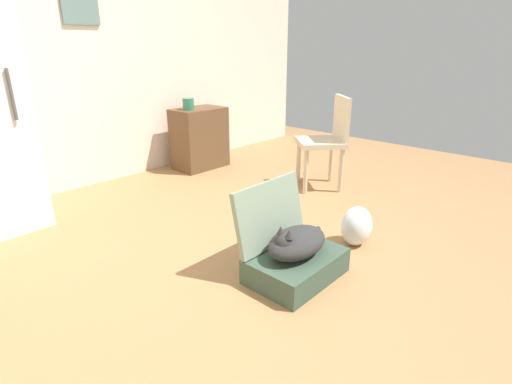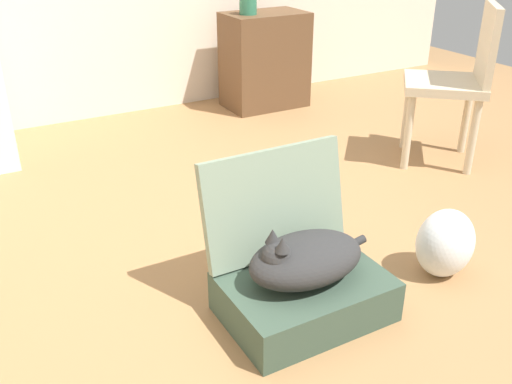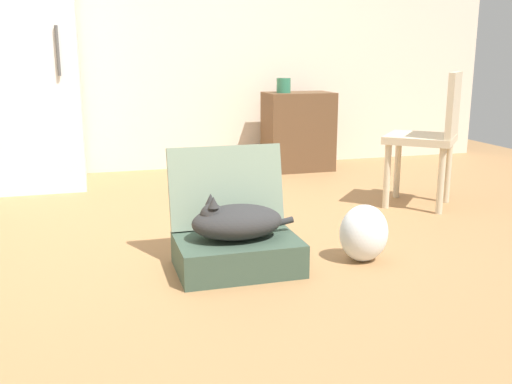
# 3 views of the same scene
# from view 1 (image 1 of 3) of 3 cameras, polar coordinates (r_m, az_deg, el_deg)

# --- Properties ---
(ground_plane) EXTENTS (7.68, 7.68, 0.00)m
(ground_plane) POSITION_cam_1_polar(r_m,az_deg,el_deg) (2.80, -1.60, -8.90)
(ground_plane) COLOR #9E7247
(ground_plane) RESTS_ON ground
(wall_back) EXTENTS (6.40, 0.15, 2.60)m
(wall_back) POSITION_cam_1_polar(r_m,az_deg,el_deg) (4.33, -24.96, 17.72)
(wall_back) COLOR beige
(wall_back) RESTS_ON ground
(suitcase_base) EXTENTS (0.59, 0.41, 0.16)m
(suitcase_base) POSITION_cam_1_polar(r_m,az_deg,el_deg) (2.52, 5.78, -10.48)
(suitcase_base) COLOR #384C3D
(suitcase_base) RESTS_ON ground
(suitcase_lid) EXTENTS (0.59, 0.12, 0.41)m
(suitcase_lid) POSITION_cam_1_polar(r_m,az_deg,el_deg) (2.51, 2.00, -3.15)
(suitcase_lid) COLOR gray
(suitcase_lid) RESTS_ON suitcase_base
(cat) EXTENTS (0.52, 0.28, 0.22)m
(cat) POSITION_cam_1_polar(r_m,az_deg,el_deg) (2.43, 5.79, -7.20)
(cat) COLOR #2D2D2D
(cat) RESTS_ON suitcase_base
(plastic_bag_white) EXTENTS (0.25, 0.21, 0.29)m
(plastic_bag_white) POSITION_cam_1_polar(r_m,az_deg,el_deg) (2.95, 14.22, -4.74)
(plastic_bag_white) COLOR silver
(plastic_bag_white) RESTS_ON ground
(side_table) EXTENTS (0.59, 0.38, 0.69)m
(side_table) POSITION_cam_1_polar(r_m,az_deg,el_deg) (4.70, -8.10, 7.64)
(side_table) COLOR brown
(side_table) RESTS_ON ground
(vase_tall) EXTENTS (0.12, 0.12, 0.13)m
(vase_tall) POSITION_cam_1_polar(r_m,az_deg,el_deg) (4.53, -9.69, 12.34)
(vase_tall) COLOR #2D7051
(vase_tall) RESTS_ON side_table
(chair) EXTENTS (0.61, 0.61, 0.91)m
(chair) POSITION_cam_1_polar(r_m,az_deg,el_deg) (4.00, 10.21, 7.59)
(chair) COLOR beige
(chair) RESTS_ON ground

